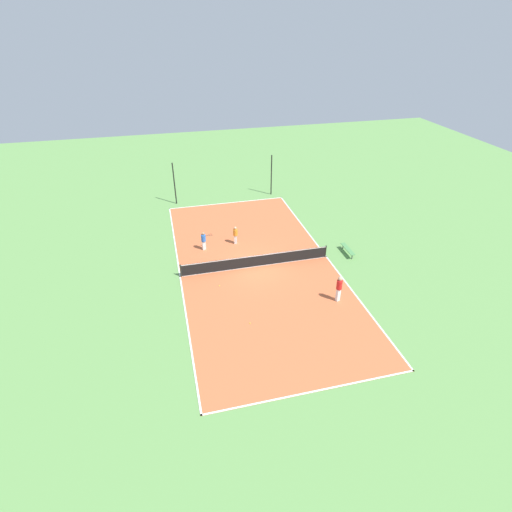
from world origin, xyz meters
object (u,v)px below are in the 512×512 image
at_px(tennis_net, 256,260).
at_px(fence_post_back_right, 271,175).
at_px(bench, 348,249).
at_px(tennis_ball_near_net, 219,286).
at_px(player_center_orange, 235,234).
at_px(player_coach_red, 339,287).
at_px(player_near_blue, 204,240).
at_px(fence_post_back_left, 174,184).
at_px(tennis_ball_far_baseline, 250,323).

distance_m(tennis_net, fence_post_back_right, 13.83).
bearing_deg(bench, tennis_ball_near_net, 100.17).
height_order(player_center_orange, player_coach_red, player_coach_red).
relative_size(tennis_net, player_near_blue, 7.23).
height_order(player_center_orange, fence_post_back_right, fence_post_back_right).
height_order(tennis_net, tennis_ball_near_net, tennis_net).
bearing_deg(bench, fence_post_back_left, 43.38).
distance_m(tennis_net, player_coach_red, 6.71).
relative_size(bench, player_near_blue, 1.25).
distance_m(player_near_blue, player_center_orange, 2.61).
bearing_deg(player_coach_red, tennis_ball_far_baseline, -10.93).
xyz_separation_m(bench, fence_post_back_right, (-2.51, 12.83, 1.65)).
relative_size(player_near_blue, player_coach_red, 0.82).
relative_size(bench, fence_post_back_right, 0.47).
xyz_separation_m(tennis_net, player_near_blue, (-3.36, 3.35, 0.37)).
height_order(player_center_orange, tennis_ball_near_net, player_center_orange).
bearing_deg(player_center_orange, player_near_blue, -67.97).
bearing_deg(tennis_ball_far_baseline, player_near_blue, 98.87).
distance_m(player_near_blue, fence_post_back_left, 9.70).
distance_m(tennis_net, player_near_blue, 4.77).
relative_size(player_coach_red, tennis_ball_near_net, 27.18).
relative_size(tennis_net, player_coach_red, 5.96).
xyz_separation_m(bench, player_center_orange, (-8.09, 3.65, 0.48)).
height_order(player_center_orange, tennis_ball_far_baseline, player_center_orange).
bearing_deg(tennis_net, tennis_ball_far_baseline, -107.31).
xyz_separation_m(player_coach_red, fence_post_back_left, (-8.95, 18.13, 0.95)).
height_order(tennis_net, player_coach_red, player_coach_red).
bearing_deg(player_near_blue, player_coach_red, -61.25).
distance_m(player_near_blue, tennis_ball_near_net, 5.24).
distance_m(tennis_net, fence_post_back_left, 13.83).
bearing_deg(tennis_ball_far_baseline, bench, 33.60).
xyz_separation_m(player_near_blue, fence_post_back_right, (8.17, 9.52, 1.15)).
height_order(tennis_ball_near_net, fence_post_back_right, fence_post_back_right).
xyz_separation_m(fence_post_back_left, fence_post_back_right, (9.61, 0.00, 0.00)).
distance_m(tennis_net, tennis_ball_far_baseline, 6.38).
bearing_deg(player_center_orange, tennis_ball_far_baseline, 8.04).
bearing_deg(bench, tennis_ball_far_baseline, 123.60).
height_order(bench, player_coach_red, player_coach_red).
bearing_deg(player_coach_red, fence_post_back_right, -110.79).
bearing_deg(player_coach_red, tennis_ball_near_net, -44.28).
distance_m(fence_post_back_left, fence_post_back_right, 9.61).
distance_m(tennis_ball_near_net, tennis_ball_far_baseline, 4.41).
relative_size(tennis_ball_far_baseline, fence_post_back_right, 0.02).
xyz_separation_m(bench, tennis_ball_far_baseline, (-9.21, -6.12, -0.34)).
distance_m(player_coach_red, tennis_ball_near_net, 8.03).
relative_size(player_coach_red, tennis_ball_far_baseline, 27.18).
height_order(tennis_ball_near_net, tennis_ball_far_baseline, same).
distance_m(tennis_net, player_center_orange, 3.79).
height_order(tennis_ball_far_baseline, fence_post_back_right, fence_post_back_right).
relative_size(player_center_orange, fence_post_back_right, 0.37).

